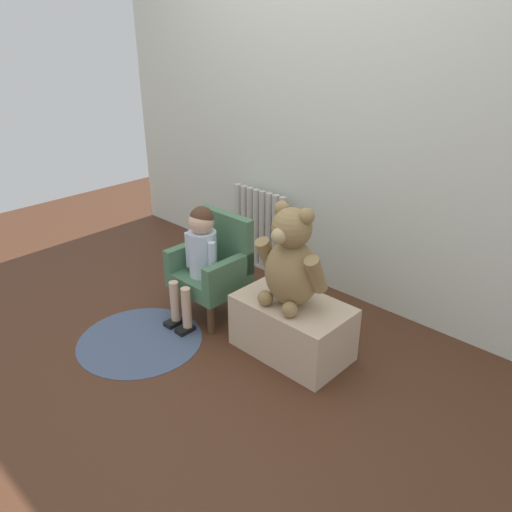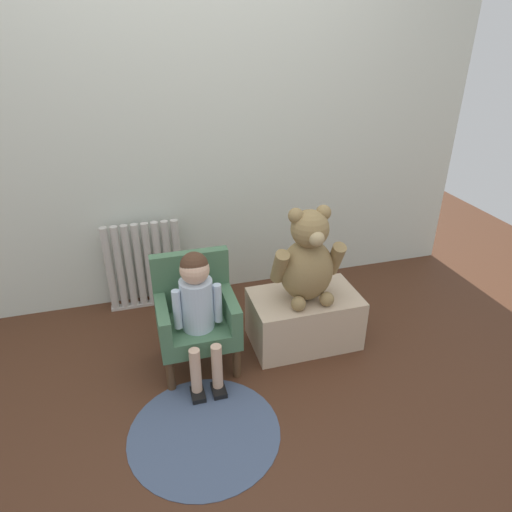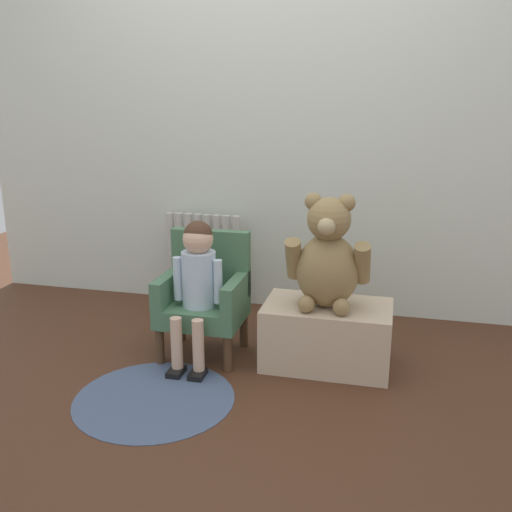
{
  "view_description": "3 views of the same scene",
  "coord_description": "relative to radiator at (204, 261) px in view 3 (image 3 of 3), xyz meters",
  "views": [
    {
      "loc": [
        1.92,
        -1.37,
        1.68
      ],
      "look_at": [
        0.2,
        0.43,
        0.51
      ],
      "focal_mm": 35.0,
      "sensor_mm": 36.0,
      "label": 1
    },
    {
      "loc": [
        -0.42,
        -1.62,
        1.73
      ],
      "look_at": [
        0.19,
        0.48,
        0.59
      ],
      "focal_mm": 32.0,
      "sensor_mm": 36.0,
      "label": 2
    },
    {
      "loc": [
        0.75,
        -2.2,
        1.3
      ],
      "look_at": [
        0.1,
        0.44,
        0.54
      ],
      "focal_mm": 40.0,
      "sensor_mm": 36.0,
      "label": 3
    }
  ],
  "objects": [
    {
      "name": "ground_plane",
      "position": [
        0.4,
        -1.09,
        -0.3
      ],
      "size": [
        6.0,
        6.0,
        0.0
      ],
      "primitive_type": "plane",
      "color": "#472819"
    },
    {
      "name": "back_wall",
      "position": [
        0.4,
        0.12,
        0.9
      ],
      "size": [
        3.8,
        0.05,
        2.4
      ],
      "primitive_type": "cube",
      "color": "silver",
      "rests_on": "ground_plane"
    },
    {
      "name": "radiator",
      "position": [
        0.0,
        0.0,
        0.0
      ],
      "size": [
        0.5,
        0.05,
        0.6
      ],
      "color": "beige",
      "rests_on": "ground_plane"
    },
    {
      "name": "child_armchair",
      "position": [
        0.23,
        -0.66,
        0.02
      ],
      "size": [
        0.42,
        0.37,
        0.63
      ],
      "color": "#466E4E",
      "rests_on": "ground_plane"
    },
    {
      "name": "child_figure",
      "position": [
        0.23,
        -0.76,
        0.17
      ],
      "size": [
        0.25,
        0.35,
        0.72
      ],
      "color": "silver",
      "rests_on": "ground_plane"
    },
    {
      "name": "low_bench",
      "position": [
        0.87,
        -0.66,
        -0.14
      ],
      "size": [
        0.62,
        0.38,
        0.32
      ],
      "primitive_type": "cube",
      "color": "#C4AB8E",
      "rests_on": "ground_plane"
    },
    {
      "name": "large_teddy_bear",
      "position": [
        0.86,
        -0.68,
        0.26
      ],
      "size": [
        0.4,
        0.28,
        0.55
      ],
      "color": "olive",
      "rests_on": "low_bench"
    },
    {
      "name": "floor_rug",
      "position": [
        0.17,
        -1.19,
        -0.29
      ],
      "size": [
        0.72,
        0.72,
        0.01
      ],
      "primitive_type": "cylinder",
      "color": "#445470",
      "rests_on": "ground_plane"
    }
  ]
}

